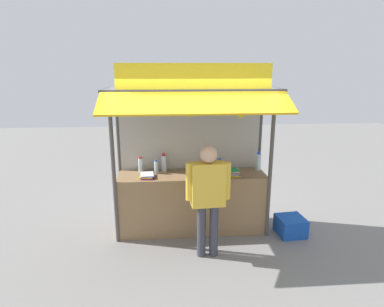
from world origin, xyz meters
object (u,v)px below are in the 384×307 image
(water_bottle_mid_left, at_px, (156,167))
(water_bottle_rear_center, at_px, (164,163))
(water_bottle_back_left, at_px, (219,165))
(banana_bunch_inner_right, at_px, (190,113))
(water_bottle_right, at_px, (141,165))
(plastic_crate, at_px, (291,226))
(magazine_stack_far_right, at_px, (147,176))
(banana_bunch_rightmost, at_px, (241,113))
(water_bottle_far_left, at_px, (258,161))
(magazine_stack_center, at_px, (233,172))
(vendor_person, at_px, (208,192))

(water_bottle_mid_left, bearing_deg, water_bottle_rear_center, 39.38)
(water_bottle_back_left, height_order, banana_bunch_inner_right, banana_bunch_inner_right)
(water_bottle_right, distance_m, water_bottle_back_left, 1.30)
(water_bottle_back_left, relative_size, plastic_crate, 0.55)
(water_bottle_back_left, xyz_separation_m, magazine_stack_far_right, (-1.17, -0.20, -0.08))
(water_bottle_rear_center, relative_size, banana_bunch_rightmost, 1.06)
(water_bottle_rear_center, bearing_deg, water_bottle_far_left, -2.17)
(water_bottle_right, distance_m, plastic_crate, 2.65)
(water_bottle_mid_left, relative_size, banana_bunch_inner_right, 0.86)
(water_bottle_right, bearing_deg, plastic_crate, -11.10)
(plastic_crate, bearing_deg, water_bottle_rear_center, 166.11)
(banana_bunch_inner_right, bearing_deg, magazine_stack_center, 24.18)
(water_bottle_rear_center, height_order, magazine_stack_center, water_bottle_rear_center)
(water_bottle_right, distance_m, magazine_stack_far_right, 0.31)
(water_bottle_right, relative_size, water_bottle_mid_left, 1.17)
(plastic_crate, bearing_deg, banana_bunch_rightmost, -173.70)
(water_bottle_back_left, xyz_separation_m, banana_bunch_inner_right, (-0.52, -0.50, 0.95))
(magazine_stack_center, bearing_deg, water_bottle_back_left, 135.61)
(water_bottle_rear_center, relative_size, water_bottle_right, 1.15)
(water_bottle_far_left, xyz_separation_m, water_bottle_rear_center, (-1.58, 0.06, -0.01))
(water_bottle_right, height_order, vendor_person, vendor_person)
(banana_bunch_rightmost, relative_size, plastic_crate, 0.68)
(magazine_stack_center, bearing_deg, magazine_stack_far_right, -179.25)
(water_bottle_far_left, bearing_deg, water_bottle_right, 179.11)
(water_bottle_rear_center, distance_m, water_bottle_right, 0.38)
(water_bottle_far_left, distance_m, magazine_stack_center, 0.54)
(magazine_stack_far_right, bearing_deg, water_bottle_right, 113.65)
(water_bottle_back_left, distance_m, water_bottle_mid_left, 1.04)
(water_bottle_rear_center, xyz_separation_m, magazine_stack_far_right, (-0.26, -0.30, -0.11))
(water_bottle_back_left, relative_size, magazine_stack_far_right, 0.83)
(water_bottle_back_left, height_order, magazine_stack_center, water_bottle_back_left)
(magazine_stack_far_right, xyz_separation_m, plastic_crate, (2.30, -0.20, -0.86))
(banana_bunch_inner_right, height_order, plastic_crate, banana_bunch_inner_right)
(water_bottle_far_left, distance_m, banana_bunch_inner_right, 1.59)
(banana_bunch_rightmost, distance_m, plastic_crate, 2.09)
(vendor_person, distance_m, plastic_crate, 1.73)
(magazine_stack_center, bearing_deg, water_bottle_right, 170.20)
(water_bottle_far_left, xyz_separation_m, magazine_stack_center, (-0.48, -0.23, -0.10))
(plastic_crate, bearing_deg, magazine_stack_far_right, 175.00)
(water_bottle_far_left, xyz_separation_m, water_bottle_right, (-1.96, 0.03, -0.02))
(water_bottle_mid_left, relative_size, plastic_crate, 0.53)
(water_bottle_mid_left, distance_m, banana_bunch_rightmost, 1.64)
(banana_bunch_inner_right, bearing_deg, water_bottle_back_left, 43.88)
(water_bottle_back_left, distance_m, banana_bunch_inner_right, 1.19)
(banana_bunch_inner_right, relative_size, banana_bunch_rightmost, 0.93)
(banana_bunch_inner_right, bearing_deg, water_bottle_mid_left, 135.99)
(water_bottle_mid_left, distance_m, banana_bunch_inner_right, 1.19)
(water_bottle_right, bearing_deg, banana_bunch_inner_right, -36.66)
(water_bottle_far_left, xyz_separation_m, water_bottle_mid_left, (-1.71, -0.04, -0.04))
(magazine_stack_far_right, xyz_separation_m, banana_bunch_inner_right, (0.65, -0.30, 1.03))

